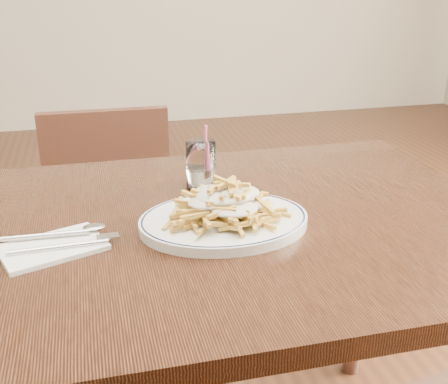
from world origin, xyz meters
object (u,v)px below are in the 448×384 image
object	(u,v)px
table	(201,258)
fries_plate	(224,221)
loaded_fries	(224,201)
water_glass	(201,167)
chair_far	(110,209)

from	to	relation	value
table	fries_plate	bearing A→B (deg)	-38.71
loaded_fries	water_glass	distance (m)	0.21
fries_plate	water_glass	bearing A→B (deg)	90.10
table	chair_far	xyz separation A→B (m)	(-0.15, 0.77, -0.21)
fries_plate	water_glass	world-z (taller)	water_glass
chair_far	loaded_fries	size ratio (longest dim) A/B	3.62
chair_far	loaded_fries	xyz separation A→B (m)	(0.19, -0.80, 0.34)
chair_far	fries_plate	size ratio (longest dim) A/B	2.19
chair_far	fries_plate	bearing A→B (deg)	-76.87
fries_plate	table	bearing A→B (deg)	141.29
table	loaded_fries	bearing A→B (deg)	-38.71
chair_far	loaded_fries	distance (m)	0.89
loaded_fries	table	bearing A→B (deg)	141.29
chair_far	fries_plate	world-z (taller)	chair_far
fries_plate	water_glass	size ratio (longest dim) A/B	2.62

